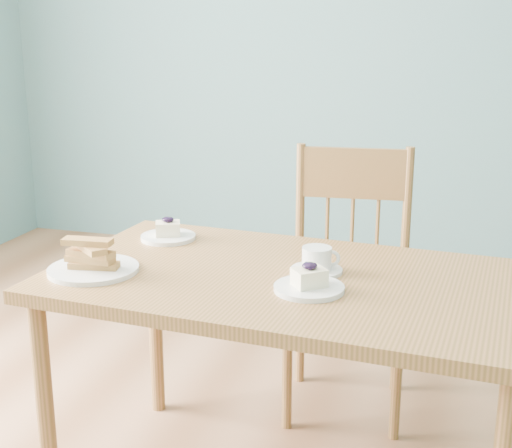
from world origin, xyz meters
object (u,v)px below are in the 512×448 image
Objects in this scene: dining_chair at (348,280)px; coffee_cup at (317,262)px; cheesecake_plate_near at (309,284)px; cheesecake_plate_far at (168,233)px; dining_table at (288,299)px; biscotti_plate at (93,261)px.

coffee_cup is at bearing -95.87° from dining_chair.
cheesecake_plate_near is 1.27× the size of coffee_cup.
dining_chair is 0.67m from cheesecake_plate_far.
dining_table is 1.43× the size of dining_chair.
biscotti_plate is (-0.58, -0.17, 0.00)m from coffee_cup.
cheesecake_plate_far is at bearing 148.02° from coffee_cup.
dining_table is at bearing -102.52° from dining_chair.
coffee_cup is at bearing 38.45° from dining_table.
dining_chair reaches higher than dining_table.
cheesecake_plate_far reaches higher than coffee_cup.
dining_chair reaches higher than biscotti_plate.
cheesecake_plate_far is 0.35m from biscotti_plate.
biscotti_plate is at bearing -101.76° from cheesecake_plate_far.
cheesecake_plate_far reaches higher than dining_table.
biscotti_plate is at bearing -176.95° from coffee_cup.
dining_table is 0.13m from coffee_cup.
biscotti_plate is at bearing -135.00° from dining_chair.
cheesecake_plate_near reaches higher than dining_table.
dining_chair is at bearing 87.21° from dining_table.
biscotti_plate is (-0.51, -0.12, 0.10)m from dining_table.
biscotti_plate reaches higher than coffee_cup.
biscotti_plate is (-0.58, -0.71, 0.24)m from dining_chair.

